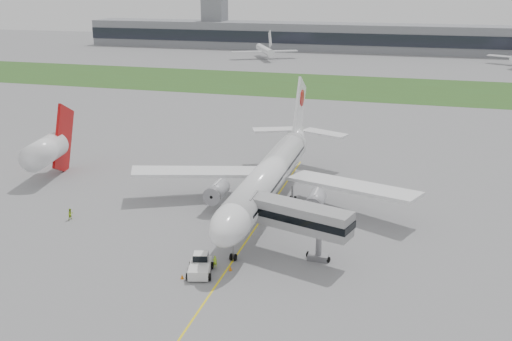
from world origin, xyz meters
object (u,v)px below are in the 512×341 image
(pushback_tug, at_px, (200,265))
(neighbor_aircraft, at_px, (47,150))
(airliner, at_px, (271,173))
(jet_bridge, at_px, (288,215))
(ground_crew_near, at_px, (215,262))

(pushback_tug, height_order, neighbor_aircraft, neighbor_aircraft)
(airliner, bearing_deg, jet_bridge, -68.28)
(jet_bridge, distance_m, ground_crew_near, 11.36)
(jet_bridge, height_order, ground_crew_near, jet_bridge)
(pushback_tug, bearing_deg, ground_crew_near, 41.56)
(jet_bridge, bearing_deg, neighbor_aircraft, 176.27)
(ground_crew_near, bearing_deg, airliner, -131.39)
(airliner, xyz_separation_m, ground_crew_near, (-1.68, -22.41, -4.84))
(neighbor_aircraft, bearing_deg, airliner, -13.07)
(ground_crew_near, xyz_separation_m, neighbor_aircraft, (-41.62, 25.07, 4.68))
(pushback_tug, distance_m, jet_bridge, 13.29)
(pushback_tug, relative_size, ground_crew_near, 3.05)
(pushback_tug, xyz_separation_m, neighbor_aircraft, (-40.33, 26.96, 4.44))
(pushback_tug, height_order, ground_crew_near, pushback_tug)
(jet_bridge, height_order, neighbor_aircraft, neighbor_aircraft)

